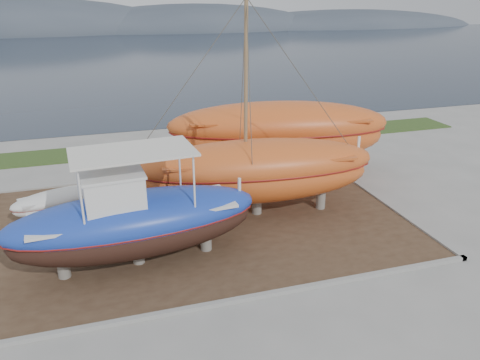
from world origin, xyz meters
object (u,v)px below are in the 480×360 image
object	(u,v)px
white_dinghy	(59,204)
orange_bare_hull	(278,140)
blue_caique	(134,209)
orange_sailboat	(258,114)

from	to	relation	value
white_dinghy	orange_bare_hull	distance (m)	11.80
orange_bare_hull	blue_caique	bearing A→B (deg)	-127.81
white_dinghy	orange_bare_hull	bearing A→B (deg)	-7.95
orange_sailboat	orange_bare_hull	world-z (taller)	orange_sailboat
white_dinghy	orange_bare_hull	size ratio (longest dim) A/B	0.33
orange_sailboat	orange_bare_hull	distance (m)	5.99
white_dinghy	orange_sailboat	size ratio (longest dim) A/B	0.38
blue_caique	orange_bare_hull	distance (m)	11.18
orange_sailboat	orange_bare_hull	bearing A→B (deg)	64.88
blue_caique	orange_sailboat	world-z (taller)	orange_sailboat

